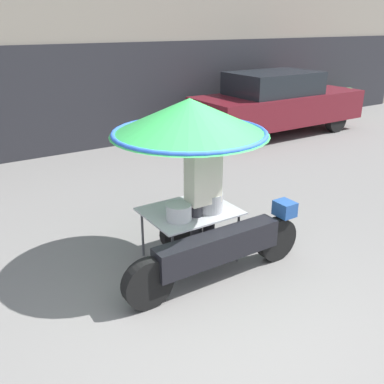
{
  "coord_description": "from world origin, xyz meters",
  "views": [
    {
      "loc": [
        -2.22,
        -2.69,
        2.72
      ],
      "look_at": [
        0.28,
        1.15,
        0.9
      ],
      "focal_mm": 40.0,
      "sensor_mm": 36.0,
      "label": 1
    }
  ],
  "objects_px": {
    "parked_car": "(277,103)",
    "potted_plant": "(347,100)",
    "vendor_person": "(203,194)",
    "vendor_motorcycle_cart": "(193,141)"
  },
  "relations": [
    {
      "from": "parked_car",
      "to": "potted_plant",
      "type": "distance_m",
      "value": 3.55
    },
    {
      "from": "vendor_motorcycle_cart",
      "to": "parked_car",
      "type": "bearing_deg",
      "value": 38.41
    },
    {
      "from": "vendor_person",
      "to": "parked_car",
      "type": "distance_m",
      "value": 6.8
    },
    {
      "from": "vendor_person",
      "to": "parked_car",
      "type": "xyz_separation_m",
      "value": [
        5.25,
        4.32,
        -0.1
      ]
    },
    {
      "from": "vendor_person",
      "to": "potted_plant",
      "type": "relative_size",
      "value": 1.88
    },
    {
      "from": "vendor_person",
      "to": "potted_plant",
      "type": "bearing_deg",
      "value": 29.1
    },
    {
      "from": "vendor_person",
      "to": "parked_car",
      "type": "bearing_deg",
      "value": 39.43
    },
    {
      "from": "vendor_motorcycle_cart",
      "to": "potted_plant",
      "type": "relative_size",
      "value": 2.68
    },
    {
      "from": "vendor_motorcycle_cart",
      "to": "vendor_person",
      "type": "bearing_deg",
      "value": -56.66
    },
    {
      "from": "vendor_motorcycle_cart",
      "to": "potted_plant",
      "type": "xyz_separation_m",
      "value": [
        8.81,
        4.77,
        -1.03
      ]
    }
  ]
}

